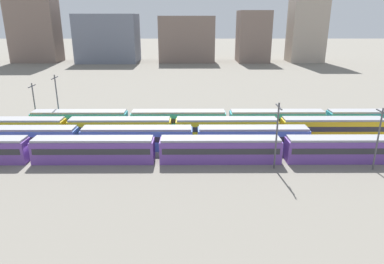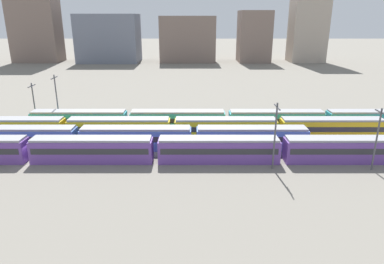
% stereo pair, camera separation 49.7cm
% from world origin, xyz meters
% --- Properties ---
extents(ground_plane, '(600.00, 600.00, 0.00)m').
position_xyz_m(ground_plane, '(0.00, 7.80, 0.00)').
color(ground_plane, slate).
extents(train_track_0, '(74.70, 3.06, 3.75)m').
position_xyz_m(train_track_0, '(19.07, 0.00, 1.90)').
color(train_track_0, '#6B429E').
rests_on(train_track_0, ground_plane).
extents(train_track_1, '(55.80, 3.06, 3.75)m').
position_xyz_m(train_track_1, '(15.40, 5.20, 1.90)').
color(train_track_1, '#4C70BC').
rests_on(train_track_1, ground_plane).
extents(train_track_2, '(74.70, 3.06, 3.75)m').
position_xyz_m(train_track_2, '(21.05, 10.40, 1.90)').
color(train_track_2, yellow).
rests_on(train_track_2, ground_plane).
extents(train_track_3, '(93.60, 3.06, 3.75)m').
position_xyz_m(train_track_3, '(40.69, 15.60, 1.90)').
color(train_track_3, teal).
rests_on(train_track_3, ground_plane).
extents(catenary_pole_0, '(0.24, 3.20, 9.05)m').
position_xyz_m(catenary_pole_0, '(50.15, -3.13, 5.06)').
color(catenary_pole_0, '#4C4C51').
rests_on(catenary_pole_0, ground_plane).
extents(catenary_pole_1, '(0.24, 3.20, 10.17)m').
position_xyz_m(catenary_pole_1, '(-2.04, 18.33, 5.64)').
color(catenary_pole_1, '#4C4C51').
rests_on(catenary_pole_1, ground_plane).
extents(catenary_pole_2, '(0.24, 3.20, 9.72)m').
position_xyz_m(catenary_pole_2, '(36.11, -2.73, 5.40)').
color(catenary_pole_2, '#4C4C51').
rests_on(catenary_pole_2, ground_plane).
extents(catenary_pole_3, '(0.24, 3.20, 8.52)m').
position_xyz_m(catenary_pole_3, '(-6.76, 18.60, 4.78)').
color(catenary_pole_3, '#4C4C51').
rests_on(catenary_pole_3, ground_plane).
extents(distant_building_0, '(21.52, 12.63, 43.26)m').
position_xyz_m(distant_building_0, '(-49.24, 122.26, 21.63)').
color(distant_building_0, '#7A665B').
rests_on(distant_building_0, ground_plane).
extents(distant_building_1, '(28.06, 19.52, 21.97)m').
position_xyz_m(distant_building_1, '(-14.94, 122.26, 10.99)').
color(distant_building_1, slate).
rests_on(distant_building_1, ground_plane).
extents(distant_building_2, '(26.05, 14.01, 21.12)m').
position_xyz_m(distant_building_2, '(22.48, 122.26, 10.56)').
color(distant_building_2, '#7A665B').
rests_on(distant_building_2, ground_plane).
extents(distant_building_3, '(14.59, 16.07, 23.50)m').
position_xyz_m(distant_building_3, '(53.99, 122.26, 11.75)').
color(distant_building_3, '#7A665B').
rests_on(distant_building_3, ground_plane).
extents(distant_building_4, '(15.94, 12.94, 39.85)m').
position_xyz_m(distant_building_4, '(79.21, 122.26, 19.92)').
color(distant_building_4, '#A89989').
rests_on(distant_building_4, ground_plane).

